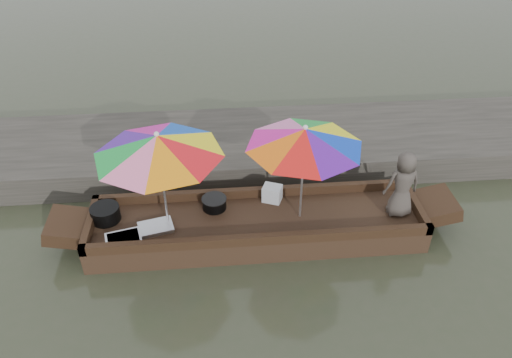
{
  "coord_description": "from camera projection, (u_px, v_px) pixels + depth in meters",
  "views": [
    {
      "loc": [
        -0.52,
        -5.7,
        5.14
      ],
      "look_at": [
        0.0,
        0.1,
        1.0
      ],
      "focal_mm": 35.0,
      "sensor_mm": 36.0,
      "label": 1
    }
  ],
  "objects": [
    {
      "name": "vendor",
      "position": [
        403.0,
        184.0,
        7.24
      ],
      "size": [
        0.54,
        0.37,
        1.07
      ],
      "primitive_type": "imported",
      "rotation": [
        0.0,
        0.0,
        3.2
      ],
      "color": "#453E38",
      "rests_on": "boat_hull"
    },
    {
      "name": "dock",
      "position": [
        246.0,
        147.0,
        9.29
      ],
      "size": [
        22.0,
        2.2,
        0.5
      ],
      "primitive_type": "cube",
      "color": "#2D2B26",
      "rests_on": "ground"
    },
    {
      "name": "tray_scallop",
      "position": [
        156.0,
        227.0,
        7.23
      ],
      "size": [
        0.56,
        0.45,
        0.06
      ],
      "primitive_type": "cube",
      "rotation": [
        0.0,
        0.0,
        0.24
      ],
      "color": "silver",
      "rests_on": "boat_hull"
    },
    {
      "name": "tray_crayfish",
      "position": [
        124.0,
        240.0,
        7.0
      ],
      "size": [
        0.56,
        0.44,
        0.09
      ],
      "primitive_type": "cube",
      "rotation": [
        0.0,
        0.0,
        0.24
      ],
      "color": "silver",
      "rests_on": "boat_hull"
    },
    {
      "name": "boat_hull",
      "position": [
        257.0,
        227.0,
        7.55
      ],
      "size": [
        4.96,
        1.2,
        0.35
      ],
      "primitive_type": "cube",
      "color": "#301D13",
      "rests_on": "water"
    },
    {
      "name": "cooking_pot",
      "position": [
        105.0,
        214.0,
        7.36
      ],
      "size": [
        0.43,
        0.43,
        0.23
      ],
      "primitive_type": "cylinder",
      "color": "black",
      "rests_on": "boat_hull"
    },
    {
      "name": "umbrella_bow",
      "position": [
        163.0,
        181.0,
        6.9
      ],
      "size": [
        1.98,
        1.98,
        1.55
      ],
      "primitive_type": null,
      "rotation": [
        0.0,
        0.0,
        -0.13
      ],
      "color": "yellow",
      "rests_on": "boat_hull"
    },
    {
      "name": "water",
      "position": [
        257.0,
        236.0,
        7.65
      ],
      "size": [
        80.0,
        80.0,
        0.0
      ],
      "primitive_type": "plane",
      "color": "#323825",
      "rests_on": "ground"
    },
    {
      "name": "charcoal_grill",
      "position": [
        214.0,
        204.0,
        7.6
      ],
      "size": [
        0.36,
        0.36,
        0.17
      ],
      "primitive_type": "cylinder",
      "color": "black",
      "rests_on": "boat_hull"
    },
    {
      "name": "umbrella_stern",
      "position": [
        302.0,
        173.0,
        7.04
      ],
      "size": [
        1.78,
        1.78,
        1.55
      ],
      "primitive_type": null,
      "rotation": [
        0.0,
        0.0,
        0.09
      ],
      "color": "#FFF514",
      "rests_on": "boat_hull"
    },
    {
      "name": "supply_bag",
      "position": [
        272.0,
        193.0,
        7.73
      ],
      "size": [
        0.34,
        0.31,
        0.26
      ],
      "primitive_type": "cube",
      "rotation": [
        0.0,
        0.0,
        -0.39
      ],
      "color": "silver",
      "rests_on": "boat_hull"
    }
  ]
}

